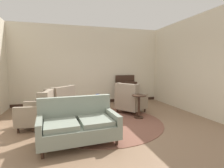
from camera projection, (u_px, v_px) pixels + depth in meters
The scene contains 13 objects.
ground at pixel (107, 126), 4.78m from camera, with size 9.00×9.00×0.00m, color #896B51.
wall_back at pixel (89, 65), 7.58m from camera, with size 6.59×0.08×3.33m, color beige.
wall_right at pixel (185, 65), 6.38m from camera, with size 0.08×4.35×3.33m, color beige.
baseboard_back at pixel (90, 102), 7.70m from camera, with size 6.43×0.03×0.12m, color #382319.
area_rug at pixel (105, 122), 5.07m from camera, with size 3.36×3.36×0.01m, color brown.
coffee_table at pixel (96, 109), 5.06m from camera, with size 0.78×0.78×0.50m.
porcelain_vase at pixel (98, 101), 5.05m from camera, with size 0.16×0.16×0.33m.
settee at pixel (78, 125), 3.70m from camera, with size 1.69×1.03×0.95m.
armchair_far_left at pixel (130, 100), 6.07m from camera, with size 1.20×1.19×1.05m.
armchair_near_sideboard at pixel (58, 104), 5.55m from camera, with size 1.24×1.24×1.01m.
armchair_beside_settee at pixel (39, 112), 4.58m from camera, with size 0.93×0.90×1.00m.
side_table at pixel (139, 104), 5.43m from camera, with size 0.45×0.45×0.74m.
sideboard at pixel (126, 90), 7.86m from camera, with size 0.91×0.38×1.22m.
Camera 1 is at (-1.15, -4.49, 1.64)m, focal length 27.82 mm.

